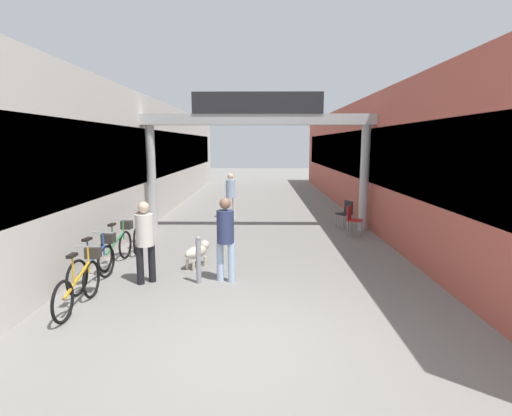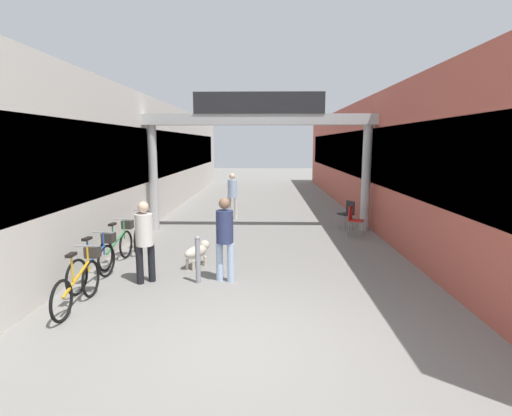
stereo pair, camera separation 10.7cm
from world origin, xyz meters
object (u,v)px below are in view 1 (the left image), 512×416
Objects in this scene: bicycle_blue_second at (95,262)px; bicycle_red_farthest at (140,232)px; pedestrian_carrying_crate at (230,193)px; bicycle_green_third at (118,245)px; bicycle_orange_nearest at (81,282)px; bollard_post_metal at (199,259)px; pedestrian_with_dog at (225,234)px; cafe_chair_black_farther at (346,212)px; cafe_chair_red_nearer at (352,218)px; pedestrian_companion at (145,237)px; dog_on_leash at (198,252)px.

bicycle_blue_second and bicycle_red_farthest have the same top height.
bicycle_green_third is at bearing -111.15° from pedestrian_carrying_crate.
pedestrian_carrying_crate reaches higher than bicycle_green_third.
bicycle_orange_nearest and bicycle_red_farthest have the same top height.
bicycle_orange_nearest is (-1.91, -8.07, -0.52)m from pedestrian_carrying_crate.
bicycle_red_farthest is 3.28m from bollard_post_metal.
pedestrian_with_dog reaches higher than cafe_chair_black_farther.
pedestrian_carrying_crate is 6.92m from bollard_post_metal.
cafe_chair_red_nearer is (5.96, 4.28, 0.10)m from bicycle_blue_second.
bollard_post_metal is (1.04, 0.01, -0.44)m from pedestrian_companion.
bollard_post_metal is (1.95, -2.64, 0.05)m from bicycle_red_farthest.
bicycle_red_farthest is (-1.77, 1.59, 0.09)m from dog_on_leash.
pedestrian_with_dog is 2.59m from bicycle_blue_second.
bollard_post_metal is at bearing 32.97° from bicycle_orange_nearest.
cafe_chair_red_nearer is at bearing 14.85° from bicycle_red_farthest.
dog_on_leash is at bearing -7.50° from bicycle_green_third.
pedestrian_with_dog is 2.15× the size of dog_on_leash.
bicycle_blue_second is 8.05m from cafe_chair_black_farther.
bollard_post_metal is at bearing -53.55° from bicycle_red_farthest.
pedestrian_with_dog is at bearing -45.46° from bicycle_red_farthest.
pedestrian_companion is 1.83× the size of cafe_chair_black_farther.
pedestrian_companion is at bearing -70.97° from bicycle_red_farthest.
bollard_post_metal is 1.07× the size of cafe_chair_black_farther.
bicycle_green_third is (-2.17, -5.60, -0.52)m from pedestrian_carrying_crate.
cafe_chair_red_nearer is at bearing 37.36° from dog_on_leash.
dog_on_leash is 2.75m from bicycle_orange_nearest.
pedestrian_with_dog is 3.56m from bicycle_red_farthest.
pedestrian_carrying_crate is (1.14, 6.91, 0.03)m from pedestrian_companion.
dog_on_leash is 0.47× the size of bicycle_red_farthest.
bollard_post_metal is at bearing -133.21° from cafe_chair_red_nearer.
cafe_chair_black_farther is (5.80, 6.46, 0.10)m from bicycle_orange_nearest.
dog_on_leash is 2.38m from bicycle_red_farthest.
pedestrian_companion reaches higher than bicycle_red_farthest.
bicycle_blue_second and bicycle_green_third have the same top height.
pedestrian_with_dog is at bearing 13.60° from bollard_post_metal.
pedestrian_companion is at bearing -175.15° from pedestrian_with_dog.
pedestrian_carrying_crate is 8.31m from bicycle_orange_nearest.
bicycle_green_third reaches higher than dog_on_leash.
bicycle_green_third is 6.68m from cafe_chair_red_nearer.
bollard_post_metal is at bearing -166.40° from pedestrian_with_dog.
pedestrian_companion is 0.96× the size of bicycle_orange_nearest.
bicycle_red_farthest reaches higher than cafe_chair_red_nearer.
cafe_chair_red_nearer is at bearing -35.04° from pedestrian_carrying_crate.
bollard_post_metal is at bearing 2.13° from bicycle_blue_second.
bollard_post_metal is (2.01, 0.07, 0.05)m from bicycle_blue_second.
bicycle_orange_nearest is at bearing -83.99° from bicycle_green_third.
bicycle_green_third is at bearing 96.01° from bicycle_orange_nearest.
bicycle_red_farthest is at bearing 126.45° from bollard_post_metal.
pedestrian_carrying_crate is at bearing 93.53° from pedestrian_with_dog.
pedestrian_with_dog is at bearing 4.85° from pedestrian_companion.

